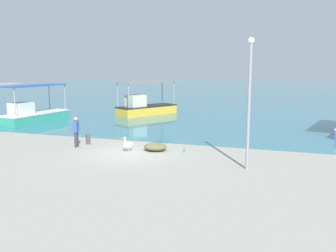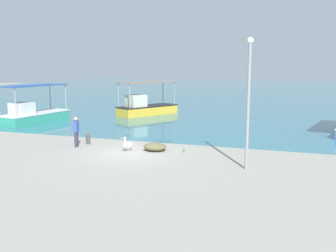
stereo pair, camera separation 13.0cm
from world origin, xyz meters
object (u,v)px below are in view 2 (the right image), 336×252
pelican (127,144)px  lamp_post (248,97)px  fishing_boat_center (33,114)px  fishing_boat_near_right (146,107)px  glass_bottle (184,150)px  mooring_bollard (88,138)px  net_pile (155,147)px  fisherman_standing (76,131)px

pelican → lamp_post: (6.38, -1.42, 2.82)m
fishing_boat_center → lamp_post: bearing=-24.7°
fishing_boat_near_right → glass_bottle: (7.48, -13.10, -0.61)m
pelican → glass_bottle: (2.90, 0.73, -0.27)m
fishing_boat_near_right → fishing_boat_center: bearing=-133.0°
fishing_boat_near_right → mooring_bollard: bearing=-82.8°
pelican → mooring_bollard: bearing=161.9°
fishing_boat_near_right → net_pile: fishing_boat_near_right is taller
fisherman_standing → glass_bottle: bearing=6.0°
fishing_boat_near_right → mooring_bollard: size_ratio=8.33×
net_pile → glass_bottle: bearing=3.9°
glass_bottle → pelican: bearing=-165.9°
pelican → fishing_boat_near_right: bearing=108.3°
net_pile → glass_bottle: net_pile is taller
fishing_boat_center → glass_bottle: (14.15, -5.96, -0.56)m
fishing_boat_center → fisherman_standing: (8.08, -6.59, 0.23)m
fishing_boat_near_right → pelican: bearing=-71.7°
pelican → fisherman_standing: fisherman_standing is taller
mooring_bollard → fisherman_standing: size_ratio=0.42×
fishing_boat_near_right → glass_bottle: size_ratio=21.90×
fishing_boat_near_right → fishing_boat_center: 9.77m
fisherman_standing → pelican: bearing=-1.7°
fishing_boat_near_right → lamp_post: bearing=-54.3°
pelican → net_pile: (1.32, 0.62, -0.16)m
mooring_bollard → net_pile: mooring_bollard is taller
pelican → glass_bottle: bearing=14.1°
fishing_boat_center → pelican: size_ratio=7.46×
mooring_bollard → net_pile: bearing=-4.5°
net_pile → glass_bottle: size_ratio=4.58×
net_pile → pelican: bearing=-154.7°
mooring_bollard → net_pile: 4.28m
fishing_boat_near_right → pelican: (4.58, -13.83, -0.35)m
lamp_post → glass_bottle: bearing=148.3°
glass_bottle → fisherman_standing: bearing=-174.0°
fisherman_standing → net_pile: bearing=6.7°
fishing_boat_near_right → pelican: 14.58m
lamp_post → net_pile: size_ratio=4.59×
mooring_bollard → lamp_post: bearing=-14.3°
lamp_post → fisherman_standing: (-9.55, 1.51, -2.29)m
fishing_boat_near_right → pelican: fishing_boat_near_right is taller
pelican → fisherman_standing: 3.21m
lamp_post → mooring_bollard: size_ratio=8.00×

